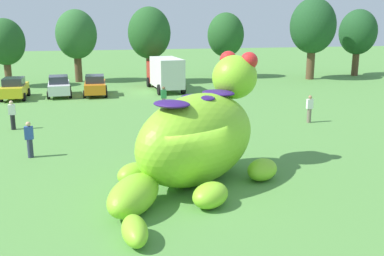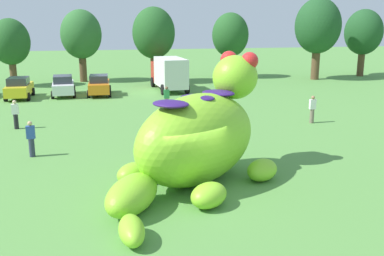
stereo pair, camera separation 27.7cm
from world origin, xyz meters
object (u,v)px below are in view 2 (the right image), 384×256
Objects in this scene: car_orange at (99,85)px; spectator_far_side at (167,99)px; car_yellow at (19,88)px; spectator_near_inflatable at (15,115)px; car_white at (63,86)px; box_truck at (169,73)px; spectator_mid_field at (31,139)px; spectator_by_cars at (212,107)px; spectator_wandering at (312,109)px; giant_inflatable_creature at (197,138)px.

spectator_far_side is at bearing -58.84° from car_orange.
car_yellow reaches higher than spectator_near_inflatable.
car_white is 0.64× the size of box_truck.
car_orange is 2.42× the size of spectator_mid_field.
spectator_mid_field is 1.00× the size of spectator_by_cars.
car_white is 15.07m from spectator_by_cars.
box_truck reaches higher than spectator_near_inflatable.
spectator_by_cars is 1.00× the size of spectator_far_side.
car_white is 20.77m from spectator_wandering.
spectator_mid_field is (3.19, -16.76, -0.01)m from car_yellow.
spectator_near_inflatable is 1.00× the size of spectator_by_cars.
car_yellow is 0.63× the size of box_truck.
spectator_wandering is (9.16, 8.59, -0.96)m from giant_inflatable_creature.
spectator_near_inflatable is at bearing -131.27° from box_truck.
spectator_near_inflatable and spectator_wandering have the same top height.
spectator_mid_field is (-0.23, -17.28, -0.01)m from car_white.
box_truck is 16.71m from spectator_near_inflatable.
giant_inflatable_creature is at bearing -35.00° from spectator_mid_field.
car_white is 11.54m from spectator_near_inflatable.
giant_inflatable_creature reaches higher than box_truck.
spectator_by_cars is at bearing -48.61° from car_white.
car_white reaches higher than spectator_wandering.
spectator_near_inflatable is at bearing 173.20° from spectator_wandering.
spectator_mid_field is at bearing -149.62° from spectator_by_cars.
car_yellow is 10.97m from spectator_near_inflatable.
spectator_by_cars is (13.38, -10.78, -0.01)m from car_yellow.
car_white is 1.02× the size of car_orange.
car_orange is (2.94, -0.23, 0.00)m from car_white.
car_orange is at bearing -167.22° from box_truck.
box_truck reaches higher than car_orange.
spectator_by_cars is (9.96, -11.30, -0.01)m from car_white.
spectator_wandering is at bearing 43.19° from giant_inflatable_creature.
car_yellow is at bearing 145.97° from spectator_wandering.
car_yellow reaches higher than spectator_by_cars.
car_white is 2.45× the size of spectator_by_cars.
car_yellow is 17.06m from spectator_mid_field.
spectator_wandering is 9.98m from spectator_far_side.
spectator_far_side is (-1.57, -9.03, -0.75)m from box_truck.
spectator_wandering is at bearing -20.56° from spectator_by_cars.
spectator_by_cars is (0.84, -12.47, -0.75)m from box_truck.
giant_inflatable_creature is 5.13× the size of spectator_by_cars.
spectator_mid_field is (-9.35, -18.45, -0.75)m from box_truck.
spectator_far_side is (10.97, -7.34, -0.01)m from car_yellow.
spectator_by_cars and spectator_far_side have the same top height.
spectator_by_cars is at bearing -55.02° from spectator_far_side.
car_orange is (6.36, 0.29, 0.00)m from car_yellow.
car_white is 9.22m from box_truck.
car_white is at bearing 175.49° from car_orange.
car_white reaches higher than spectator_far_side.
spectator_by_cars is (10.19, 5.97, 0.00)m from spectator_mid_field.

